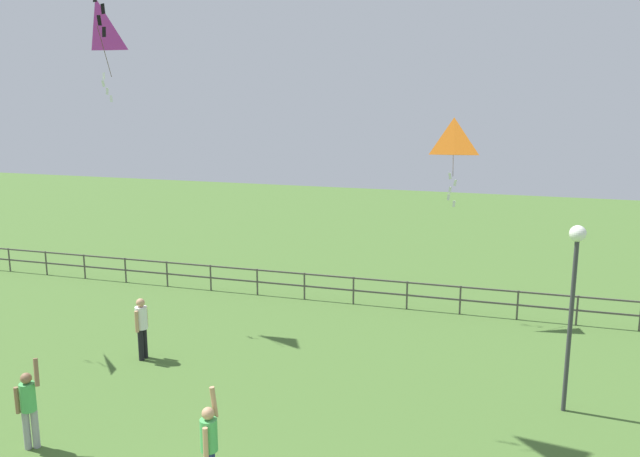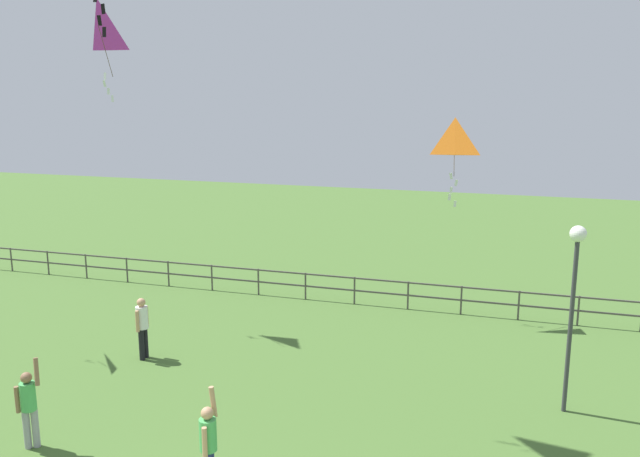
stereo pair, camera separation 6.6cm
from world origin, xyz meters
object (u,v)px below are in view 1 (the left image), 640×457
(person_2, at_px, (29,404))
(lamppost, at_px, (574,278))
(kite_4, at_px, (453,141))
(kite_5, at_px, (98,28))
(person_1, at_px, (142,324))
(person_3, at_px, (209,443))

(person_2, bearing_deg, lamppost, 24.79)
(person_2, bearing_deg, kite_4, 56.69)
(kite_4, relative_size, kite_5, 0.92)
(lamppost, bearing_deg, person_1, -179.04)
(person_1, relative_size, kite_4, 0.64)
(lamppost, relative_size, kite_5, 1.49)
(lamppost, bearing_deg, person_2, -155.21)
(person_2, distance_m, kite_4, 13.82)
(lamppost, distance_m, kite_5, 14.50)
(person_3, bearing_deg, kite_4, 75.05)
(person_1, relative_size, person_3, 0.87)
(person_2, relative_size, kite_4, 0.72)
(person_2, relative_size, kite_5, 0.66)
(lamppost, xyz_separation_m, kite_5, (-13.14, 2.23, 5.72))
(person_1, height_order, person_3, person_3)
(lamppost, relative_size, person_2, 2.24)
(kite_5, bearing_deg, person_1, -44.87)
(person_3, distance_m, kite_4, 12.49)
(lamppost, xyz_separation_m, person_3, (-6.28, -5.16, -2.15))
(person_1, relative_size, person_2, 0.89)
(lamppost, height_order, person_3, lamppost)
(person_2, xyz_separation_m, person_3, (4.16, -0.34, 0.03))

